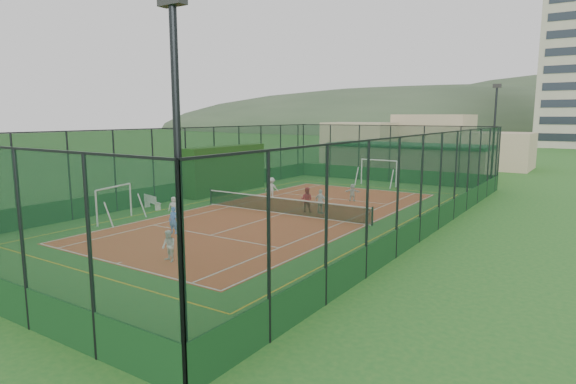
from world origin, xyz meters
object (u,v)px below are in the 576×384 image
at_px(white_bench, 152,202).
at_px(child_near_mid, 173,220).
at_px(futsal_goal_near, 114,204).
at_px(child_far_back, 352,192).
at_px(child_near_left, 174,207).
at_px(child_far_left, 272,188).
at_px(futsal_goal_far, 379,173).
at_px(child_far_right, 321,202).
at_px(clubhouse, 409,160).
at_px(child_near_right, 169,246).
at_px(floodlight_ne, 494,138).
at_px(coach, 307,200).
at_px(floodlight_se, 179,199).

relative_size(white_bench, child_near_mid, 1.20).
distance_m(futsal_goal_near, child_far_back, 15.53).
distance_m(futsal_goal_near, child_near_left, 3.24).
distance_m(child_far_left, child_far_back, 5.71).
distance_m(white_bench, futsal_goal_far, 19.26).
xyz_separation_m(child_near_left, child_far_left, (0.99, 8.44, 0.14)).
bearing_deg(child_far_right, child_near_left, 45.72).
bearing_deg(clubhouse, child_near_mid, -93.50).
xyz_separation_m(futsal_goal_far, child_near_right, (1.43, -24.83, -0.42)).
bearing_deg(futsal_goal_far, floodlight_ne, 18.66).
xyz_separation_m(white_bench, child_far_right, (9.73, 4.44, 0.29)).
height_order(white_bench, child_near_mid, child_near_mid).
bearing_deg(child_near_right, child_near_mid, 148.12).
relative_size(floodlight_ne, white_bench, 5.07).
relative_size(white_bench, child_near_left, 1.35).
distance_m(futsal_goal_near, child_far_left, 11.34).
distance_m(futsal_goal_far, coach, 13.15).
relative_size(child_near_mid, child_near_right, 1.06).
bearing_deg(futsal_goal_far, clubhouse, 94.43).
bearing_deg(clubhouse, futsal_goal_far, -89.22).
relative_size(floodlight_se, coach, 5.40).
bearing_deg(child_near_mid, floodlight_ne, 53.71).
relative_size(futsal_goal_far, coach, 2.18).
distance_m(child_near_mid, child_far_left, 11.38).
xyz_separation_m(floodlight_se, child_far_left, (-12.31, 20.69, -3.37)).
height_order(floodlight_ne, child_far_back, floodlight_ne).
distance_m(clubhouse, child_far_back, 15.83).
xyz_separation_m(futsal_goal_far, child_near_mid, (-1.89, -21.44, -0.39)).
bearing_deg(child_near_right, child_near_left, 149.06).
bearing_deg(futsal_goal_far, floodlight_se, -70.99).
relative_size(floodlight_ne, coach, 5.40).
relative_size(floodlight_se, futsal_goal_near, 2.76).
distance_m(child_near_left, child_far_right, 8.64).
bearing_deg(coach, child_near_mid, 56.97).
bearing_deg(child_far_left, child_near_left, 65.04).
xyz_separation_m(white_bench, child_near_left, (3.10, -1.11, 0.16)).
bearing_deg(futsal_goal_far, child_near_left, -100.79).
height_order(floodlight_se, white_bench, floodlight_se).
bearing_deg(white_bench, child_far_right, 39.19).
bearing_deg(coach, child_near_left, 29.59).
xyz_separation_m(clubhouse, futsal_goal_near, (-6.75, -28.83, -0.61)).
distance_m(futsal_goal_far, child_far_right, 13.25).
relative_size(child_far_back, coach, 0.78).
height_order(floodlight_se, clubhouse, floodlight_se).
bearing_deg(futsal_goal_near, white_bench, 1.60).
bearing_deg(floodlight_se, child_far_left, 120.75).
bearing_deg(white_bench, child_near_right, -23.27).
distance_m(white_bench, child_near_right, 11.83).
bearing_deg(floodlight_se, clubhouse, 102.56).
relative_size(floodlight_ne, clubhouse, 0.54).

